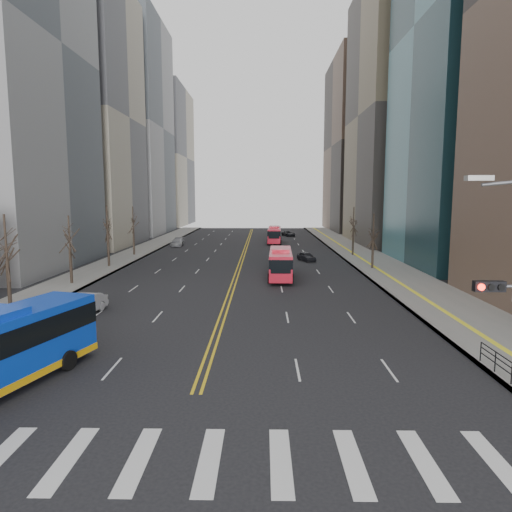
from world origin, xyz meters
TOP-DOWN VIEW (x-y plane):
  - ground at (0.00, 0.00)m, footprint 220.00×220.00m
  - sidewalk_right at (17.50, 45.00)m, footprint 7.00×130.00m
  - sidewalk_left at (-16.50, 45.00)m, footprint 5.00×130.00m
  - crosswalk at (0.00, 0.00)m, footprint 26.70×4.00m
  - centerline at (0.00, 55.00)m, footprint 0.55×100.00m
  - office_towers at (0.12, 68.51)m, footprint 83.00×134.00m
  - pedestrian_railing at (14.30, 6.00)m, footprint 0.06×6.06m
  - street_trees at (-7.18, 34.55)m, footprint 35.20×47.20m
  - red_bus_near at (4.81, 34.05)m, footprint 2.82×10.10m
  - red_bus_far at (5.03, 70.14)m, footprint 2.84×9.96m
  - car_white at (-10.31, 18.43)m, footprint 2.39×4.82m
  - car_dark_mid at (8.77, 46.79)m, footprint 2.67×3.85m
  - car_silver at (-12.01, 64.97)m, footprint 2.04×4.74m
  - car_dark_far at (8.45, 84.89)m, footprint 3.16×4.50m

SIDE VIEW (x-z plane):
  - ground at x=0.00m, z-range 0.00..0.00m
  - crosswalk at x=0.00m, z-range 0.00..0.01m
  - centerline at x=0.00m, z-range 0.00..0.01m
  - sidewalk_right at x=17.50m, z-range 0.00..0.15m
  - sidewalk_left at x=-16.50m, z-range 0.00..0.15m
  - car_dark_far at x=8.45m, z-range 0.00..1.14m
  - car_dark_mid at x=8.77m, z-range 0.00..1.22m
  - car_silver at x=-12.01m, z-range 0.00..1.36m
  - car_white at x=-10.31m, z-range 0.00..1.52m
  - pedestrian_railing at x=14.30m, z-range 0.31..1.33m
  - red_bus_far at x=5.03m, z-range 0.19..3.35m
  - red_bus_near at x=4.81m, z-range 0.19..3.40m
  - street_trees at x=-7.18m, z-range 1.07..8.67m
  - office_towers at x=0.12m, z-range -5.08..52.92m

